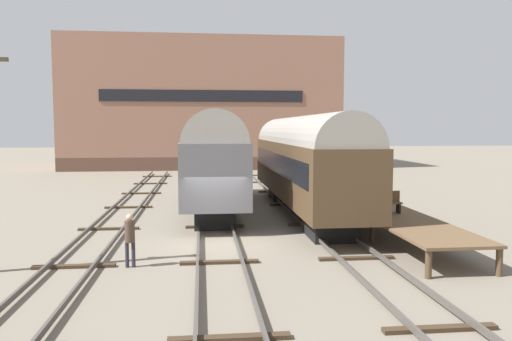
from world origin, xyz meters
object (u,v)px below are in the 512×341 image
at_px(train_car_grey, 212,155).
at_px(train_car_brown, 303,158).
at_px(person_worker, 130,235).
at_px(bench, 384,201).

distance_m(train_car_grey, train_car_brown, 5.19).
distance_m(train_car_brown, person_worker, 11.96).
bearing_deg(train_car_brown, bench, -67.53).
xyz_separation_m(train_car_grey, person_worker, (-2.86, -11.45, -1.93)).
relative_size(train_car_grey, train_car_brown, 0.88).
bearing_deg(bench, person_worker, -159.55).
height_order(train_car_grey, person_worker, train_car_grey).
height_order(train_car_grey, bench, train_car_grey).
bearing_deg(person_worker, train_car_grey, 75.98).
bearing_deg(train_car_grey, train_car_brown, -26.59).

